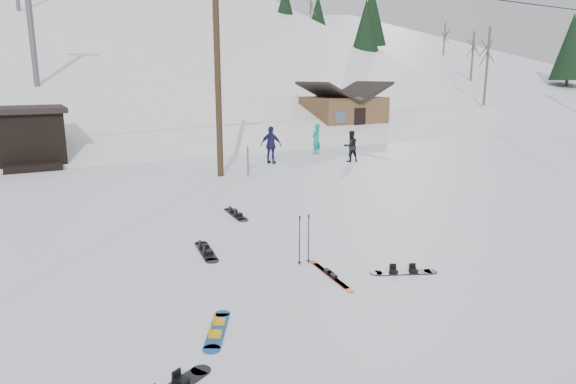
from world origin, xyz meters
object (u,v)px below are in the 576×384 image
cabin (343,114)px  hero_snowboard (217,330)px  utility_pole (217,63)px  hero_skis (330,275)px

cabin → hero_snowboard: size_ratio=4.00×
cabin → hero_snowboard: bearing=-128.2°
utility_pole → hero_skis: (-1.92, -11.63, -4.65)m
utility_pole → hero_snowboard: 14.45m
hero_skis → utility_pole: bearing=86.3°
cabin → hero_snowboard: cabin is taller
utility_pole → hero_skis: bearing=-99.4°
hero_skis → cabin: bearing=61.1°
hero_snowboard → hero_skis: bearing=-40.2°
cabin → hero_snowboard: 29.01m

